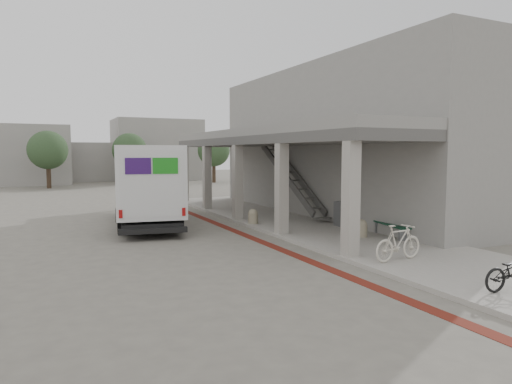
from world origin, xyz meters
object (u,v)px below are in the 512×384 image
fedex_truck (147,183)px  bicycle_cream (398,242)px  bench (392,228)px  utility_cabinet (342,214)px

fedex_truck → bicycle_cream: bearing=-55.5°
bench → utility_cabinet: 2.58m
bench → utility_cabinet: (-0.20, 2.56, 0.17)m
fedex_truck → utility_cabinet: (6.66, -4.39, -1.13)m
bench → utility_cabinet: size_ratio=1.96×
bicycle_cream → bench: bearing=-43.9°
utility_cabinet → bicycle_cream: (-2.09, -5.36, 0.01)m
fedex_truck → bench: size_ratio=4.17×
utility_cabinet → fedex_truck: bearing=145.4°
utility_cabinet → bench: bearing=-86.8°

